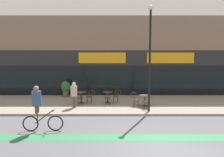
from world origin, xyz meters
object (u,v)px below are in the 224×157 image
(cafe_chair_1_side, at_px, (116,95))
(lamp_post, at_px, (149,52))
(cyclist_0, at_px, (38,106))
(bistro_table_2, at_px, (144,98))
(cafe_chair_0_near, at_px, (79,97))
(bistro_table_1, at_px, (107,95))
(pedestrian_near_end, at_px, (73,93))
(cafe_chair_0_side, at_px, (89,96))
(cafe_chair_1_near, at_px, (107,97))
(cafe_chair_2_near, at_px, (146,100))
(cafe_chair_2_side, at_px, (134,98))
(bistro_table_0, at_px, (80,95))
(planter_pot, at_px, (65,88))

(cafe_chair_1_side, height_order, lamp_post, lamp_post)
(lamp_post, distance_m, cyclist_0, 6.58)
(bistro_table_2, xyz_separation_m, cafe_chair_0_near, (-4.17, 0.21, 0.01))
(bistro_table_1, distance_m, cyclist_0, 5.99)
(pedestrian_near_end, bearing_deg, cafe_chair_1_side, 21.16)
(cafe_chair_0_side, bearing_deg, cafe_chair_0_near, 49.25)
(cafe_chair_0_near, xyz_separation_m, cafe_chair_1_near, (1.78, 0.12, 0.00))
(cafe_chair_0_near, distance_m, cafe_chair_1_side, 2.52)
(bistro_table_2, bearing_deg, cafe_chair_2_near, -88.99)
(bistro_table_1, height_order, pedestrian_near_end, pedestrian_near_end)
(cafe_chair_1_near, relative_size, pedestrian_near_end, 0.57)
(cafe_chair_2_side, height_order, lamp_post, lamp_post)
(cafe_chair_1_side, height_order, cafe_chair_2_near, same)
(bistro_table_0, relative_size, cafe_chair_0_near, 0.85)
(cafe_chair_0_side, distance_m, cafe_chair_1_side, 1.79)
(bistro_table_2, distance_m, cafe_chair_1_side, 2.01)
(bistro_table_0, height_order, lamp_post, lamp_post)
(cafe_chair_1_near, bearing_deg, bistro_table_1, -1.78)
(bistro_table_0, distance_m, planter_pot, 2.66)
(bistro_table_2, relative_size, lamp_post, 0.12)
(cafe_chair_1_side, xyz_separation_m, lamp_post, (1.81, -2.27, 2.90))
(bistro_table_1, xyz_separation_m, bistro_table_2, (2.39, -0.96, -0.03))
(cafe_chair_1_near, bearing_deg, cafe_chair_1_side, -46.66)
(bistro_table_2, distance_m, cafe_chair_1_near, 2.41)
(cafe_chair_1_side, bearing_deg, bistro_table_0, -0.93)
(cafe_chair_1_near, distance_m, cafe_chair_1_side, 0.89)
(cafe_chair_0_near, relative_size, cafe_chair_1_near, 1.00)
(bistro_table_0, bearing_deg, lamp_post, -26.93)
(cafe_chair_0_near, distance_m, pedestrian_near_end, 0.79)
(bistro_table_2, height_order, cafe_chair_1_side, cafe_chair_1_side)
(cyclist_0, bearing_deg, cafe_chair_1_near, 53.36)
(bistro_table_0, bearing_deg, cafe_chair_1_near, -15.71)
(cafe_chair_0_near, bearing_deg, cyclist_0, 157.61)
(cafe_chair_0_side, height_order, cafe_chair_1_side, same)
(bistro_table_1, relative_size, cafe_chair_0_side, 0.84)
(cafe_chair_1_side, bearing_deg, cafe_chair_1_near, 41.43)
(cafe_chair_0_side, bearing_deg, cyclist_0, 74.54)
(lamp_post, bearing_deg, bistro_table_1, 137.04)
(cafe_chair_1_near, height_order, cyclist_0, cyclist_0)
(bistro_table_0, height_order, cafe_chair_2_near, cafe_chair_2_near)
(cafe_chair_1_near, relative_size, cafe_chair_2_side, 1.00)
(cafe_chair_2_side, xyz_separation_m, planter_pot, (-5.07, 3.03, 0.18))
(cafe_chair_0_near, height_order, cafe_chair_0_side, same)
(planter_pot, bearing_deg, lamp_post, -37.07)
(cafe_chair_0_side, relative_size, lamp_post, 0.15)
(bistro_table_1, xyz_separation_m, cafe_chair_0_near, (-1.78, -0.75, -0.02))
(cafe_chair_1_near, bearing_deg, bistro_table_2, -100.00)
(cafe_chair_0_side, height_order, pedestrian_near_end, pedestrian_near_end)
(bistro_table_0, relative_size, planter_pot, 0.62)
(cafe_chair_0_near, bearing_deg, lamp_post, -117.37)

